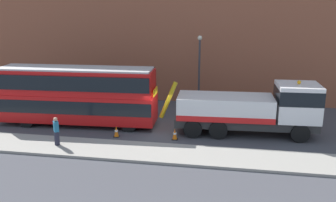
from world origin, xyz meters
TOP-DOWN VIEW (x-y plane):
  - ground_plane at (0.00, 0.00)m, footprint 120.00×120.00m
  - near_kerb at (0.00, -4.20)m, footprint 60.00×2.80m
  - building_facade at (0.00, 8.24)m, footprint 60.00×1.50m
  - recovery_tow_truck at (5.73, 0.12)m, footprint 10.20×3.07m
  - double_decker_bus at (-6.24, 0.10)m, footprint 11.13×3.08m
  - pedestrian_onlooker at (-5.75, -4.21)m, footprint 0.45×0.48m
  - traffic_cone_near_bus at (-2.83, -1.88)m, footprint 0.36×0.36m
  - traffic_cone_midway at (0.94, -1.70)m, footprint 0.36×0.36m
  - street_lamp at (1.67, 6.04)m, footprint 0.36×0.36m

SIDE VIEW (x-z plane):
  - ground_plane at x=0.00m, z-range 0.00..0.00m
  - near_kerb at x=0.00m, z-range 0.00..0.15m
  - traffic_cone_near_bus at x=-2.83m, z-range -0.02..0.70m
  - traffic_cone_midway at x=0.94m, z-range -0.02..0.70m
  - pedestrian_onlooker at x=-5.75m, z-range 0.13..1.84m
  - recovery_tow_truck at x=5.73m, z-range -0.08..3.59m
  - double_decker_bus at x=-6.24m, z-range 0.20..4.26m
  - street_lamp at x=1.67m, z-range 0.56..6.39m
  - building_facade at x=0.00m, z-range 0.07..16.07m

